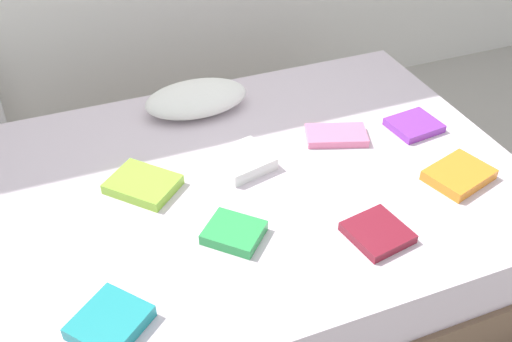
{
  "coord_description": "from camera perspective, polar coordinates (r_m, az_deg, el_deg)",
  "views": [
    {
      "loc": [
        -0.65,
        -1.61,
        1.89
      ],
      "look_at": [
        0.0,
        0.05,
        0.48
      ],
      "focal_mm": 41.04,
      "sensor_mm": 36.0,
      "label": 1
    }
  ],
  "objects": [
    {
      "name": "ground_plane",
      "position": [
        2.57,
        0.41,
        -9.08
      ],
      "size": [
        8.0,
        8.0,
        0.0
      ],
      "primitive_type": "plane",
      "color": "#9E998E"
    },
    {
      "name": "bed",
      "position": [
        2.39,
        0.44,
        -5.07
      ],
      "size": [
        2.0,
        1.5,
        0.5
      ],
      "color": "brown",
      "rests_on": "ground"
    },
    {
      "name": "pillow",
      "position": [
        2.58,
        -5.84,
        7.05
      ],
      "size": [
        0.45,
        0.27,
        0.12
      ],
      "primitive_type": "ellipsoid",
      "color": "white",
      "rests_on": "bed"
    },
    {
      "name": "textbook_green",
      "position": [
        1.96,
        -2.16,
        -6.02
      ],
      "size": [
        0.24,
        0.24,
        0.04
      ],
      "primitive_type": "cube",
      "rotation": [
        0.0,
        0.0,
        -0.77
      ],
      "color": "green",
      "rests_on": "bed"
    },
    {
      "name": "textbook_lime",
      "position": [
        2.19,
        -10.95,
        -1.28
      ],
      "size": [
        0.3,
        0.3,
        0.04
      ],
      "primitive_type": "cube",
      "rotation": [
        0.0,
        0.0,
        -0.82
      ],
      "color": "#8CC638",
      "rests_on": "bed"
    },
    {
      "name": "textbook_pink",
      "position": [
        2.43,
        7.83,
        3.47
      ],
      "size": [
        0.28,
        0.21,
        0.03
      ],
      "primitive_type": "cube",
      "rotation": [
        0.0,
        0.0,
        -0.33
      ],
      "color": "pink",
      "rests_on": "bed"
    },
    {
      "name": "textbook_white",
      "position": [
        2.25,
        -1.24,
        1.0
      ],
      "size": [
        0.24,
        0.23,
        0.05
      ],
      "primitive_type": "cube",
      "rotation": [
        0.0,
        0.0,
        0.23
      ],
      "color": "white",
      "rests_on": "bed"
    },
    {
      "name": "textbook_orange",
      "position": [
        2.32,
        19.16,
        -0.36
      ],
      "size": [
        0.27,
        0.24,
        0.04
      ],
      "primitive_type": "cube",
      "rotation": [
        0.0,
        0.0,
        0.29
      ],
      "color": "orange",
      "rests_on": "bed"
    },
    {
      "name": "textbook_teal",
      "position": [
        1.77,
        -14.04,
        -14.12
      ],
      "size": [
        0.27,
        0.26,
        0.04
      ],
      "primitive_type": "cube",
      "rotation": [
        0.0,
        0.0,
        0.69
      ],
      "color": "teal",
      "rests_on": "bed"
    },
    {
      "name": "textbook_purple",
      "position": [
        2.56,
        15.15,
        4.33
      ],
      "size": [
        0.22,
        0.19,
        0.03
      ],
      "primitive_type": "cube",
      "rotation": [
        0.0,
        0.0,
        0.11
      ],
      "color": "purple",
      "rests_on": "bed"
    },
    {
      "name": "textbook_maroon",
      "position": [
        2.01,
        11.76,
        -5.91
      ],
      "size": [
        0.21,
        0.22,
        0.03
      ],
      "primitive_type": "cube",
      "rotation": [
        0.0,
        0.0,
        0.17
      ],
      "color": "maroon",
      "rests_on": "bed"
    }
  ]
}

